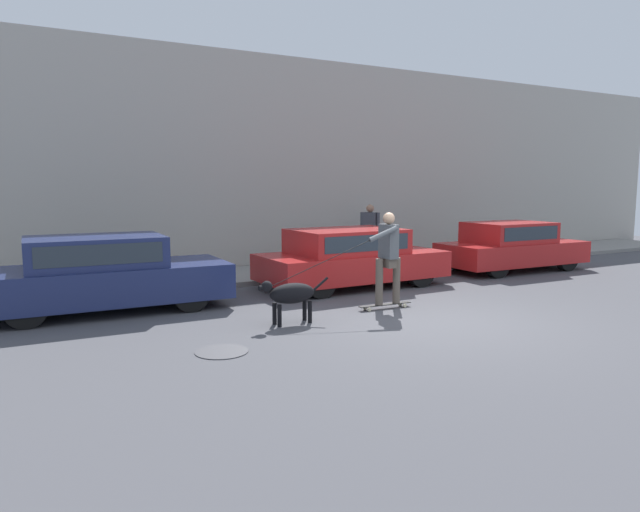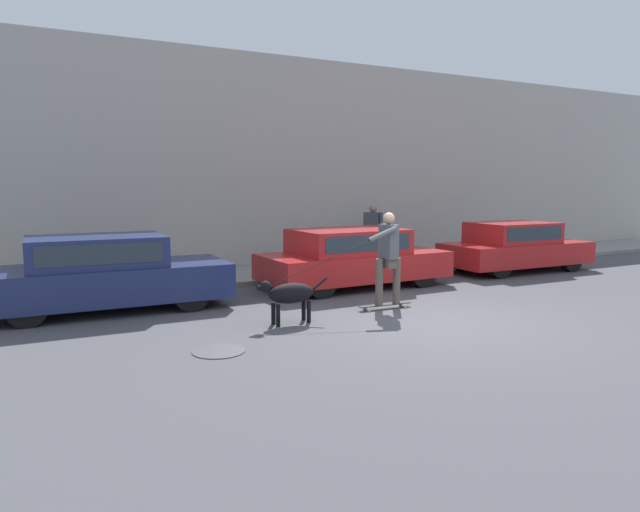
# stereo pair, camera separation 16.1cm
# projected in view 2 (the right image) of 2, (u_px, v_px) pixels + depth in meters

# --- Properties ---
(ground_plane) EXTENTS (36.00, 36.00, 0.00)m
(ground_plane) POSITION_uv_depth(u_px,v_px,m) (428.00, 321.00, 9.43)
(ground_plane) COLOR #47474C
(back_wall) EXTENTS (32.00, 0.30, 5.59)m
(back_wall) POSITION_uv_depth(u_px,v_px,m) (267.00, 163.00, 15.14)
(back_wall) COLOR #ADA89E
(back_wall) RESTS_ON ground_plane
(sidewalk_curb) EXTENTS (30.00, 2.33, 0.11)m
(sidewalk_curb) POSITION_uv_depth(u_px,v_px,m) (289.00, 272.00, 14.31)
(sidewalk_curb) COLOR gray
(sidewalk_curb) RESTS_ON ground_plane
(parked_car_0) EXTENTS (4.24, 1.80, 1.34)m
(parked_car_0) POSITION_uv_depth(u_px,v_px,m) (105.00, 274.00, 10.12)
(parked_car_0) COLOR black
(parked_car_0) RESTS_ON ground_plane
(parked_car_1) EXTENTS (4.13, 1.91, 1.28)m
(parked_car_1) POSITION_uv_depth(u_px,v_px,m) (352.00, 258.00, 12.48)
(parked_car_1) COLOR black
(parked_car_1) RESTS_ON ground_plane
(parked_car_2) EXTENTS (3.97, 1.74, 1.27)m
(parked_car_2) POSITION_uv_depth(u_px,v_px,m) (515.00, 247.00, 14.75)
(parked_car_2) COLOR black
(parked_car_2) RESTS_ON ground_plane
(dog) EXTENTS (1.25, 0.35, 0.74)m
(dog) POSITION_uv_depth(u_px,v_px,m) (289.00, 294.00, 9.18)
(dog) COLOR black
(dog) RESTS_ON ground_plane
(skateboarder) EXTENTS (2.94, 0.56, 1.75)m
(skateboarder) POSITION_uv_depth(u_px,v_px,m) (388.00, 254.00, 10.22)
(skateboarder) COLOR beige
(skateboarder) RESTS_ON ground_plane
(pedestrian_with_bag) EXTENTS (0.42, 0.64, 1.59)m
(pedestrian_with_bag) POSITION_uv_depth(u_px,v_px,m) (372.00, 231.00, 15.46)
(pedestrian_with_bag) COLOR #3D4760
(pedestrian_with_bag) RESTS_ON sidewalk_curb
(manhole_cover) EXTENTS (0.72, 0.72, 0.01)m
(manhole_cover) POSITION_uv_depth(u_px,v_px,m) (219.00, 351.00, 7.69)
(manhole_cover) COLOR #38383D
(manhole_cover) RESTS_ON ground_plane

